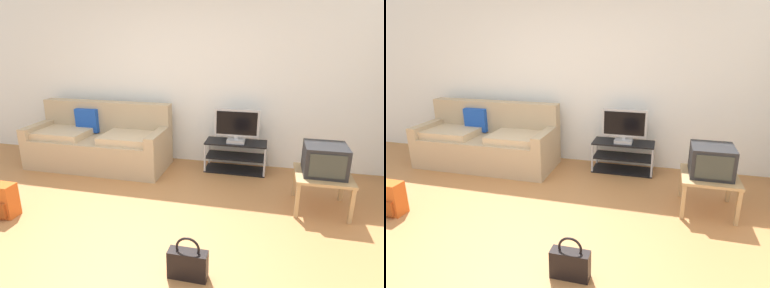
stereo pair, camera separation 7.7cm
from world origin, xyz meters
The scene contains 9 objects.
ground_plane centered at (0.00, 0.00, -0.01)m, with size 9.00×9.80×0.02m, color #B27542.
wall_back centered at (0.00, 2.45, 1.35)m, with size 9.00×0.10×2.70m, color white.
couch centered at (-1.14, 1.88, 0.35)m, with size 2.07×0.85×0.94m.
tv_stand centered at (0.90, 2.12, 0.22)m, with size 0.87×0.38×0.44m.
flat_tv centered at (0.90, 2.10, 0.68)m, with size 0.63×0.22×0.48m.
side_table centered at (1.96, 1.21, 0.37)m, with size 0.60×0.60×0.43m.
crt_tv centered at (1.96, 1.22, 0.59)m, with size 0.45×0.44×0.33m.
backpack centered at (-1.41, 0.22, 0.18)m, with size 0.28×0.25×0.37m.
handbag centered at (0.78, -0.26, 0.13)m, with size 0.32×0.12×0.37m.
Camera 1 is at (1.34, -2.40, 1.85)m, focal length 30.62 mm.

